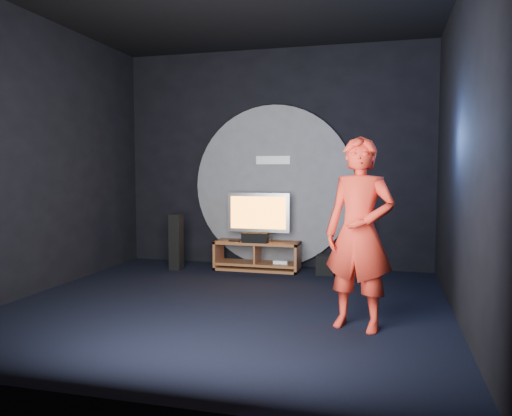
{
  "coord_description": "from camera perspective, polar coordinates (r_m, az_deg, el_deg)",
  "views": [
    {
      "loc": [
        1.77,
        -5.42,
        1.55
      ],
      "look_at": [
        0.07,
        1.05,
        1.05
      ],
      "focal_mm": 35.0,
      "sensor_mm": 36.0,
      "label": 1
    }
  ],
  "objects": [
    {
      "name": "floor",
      "position": [
        5.91,
        -3.31,
        -10.93
      ],
      "size": [
        5.0,
        5.0,
        0.0
      ],
      "primitive_type": "plane",
      "color": "black",
      "rests_on": "ground"
    },
    {
      "name": "back_wall",
      "position": [
        8.12,
        2.13,
        5.68
      ],
      "size": [
        5.0,
        0.04,
        3.5
      ],
      "primitive_type": "cube",
      "color": "black",
      "rests_on": "ground"
    },
    {
      "name": "front_wall",
      "position": [
        3.43,
        -16.63,
        7.43
      ],
      "size": [
        5.0,
        0.04,
        3.5
      ],
      "primitive_type": "cube",
      "color": "black",
      "rests_on": "ground"
    },
    {
      "name": "left_wall",
      "position": [
        6.91,
        -23.61,
        5.57
      ],
      "size": [
        0.04,
        5.0,
        3.5
      ],
      "primitive_type": "cube",
      "color": "black",
      "rests_on": "ground"
    },
    {
      "name": "right_wall",
      "position": [
        5.48,
        22.48,
        6.04
      ],
      "size": [
        0.04,
        5.0,
        3.5
      ],
      "primitive_type": "cube",
      "color": "black",
      "rests_on": "ground"
    },
    {
      "name": "wall_disc_panel",
      "position": [
        8.07,
        2.03,
        2.51
      ],
      "size": [
        2.6,
        0.11,
        2.6
      ],
      "color": "#515156",
      "rests_on": "ground"
    },
    {
      "name": "media_console",
      "position": [
        7.84,
        0.21,
        -5.68
      ],
      "size": [
        1.32,
        0.45,
        0.45
      ],
      "color": "brown",
      "rests_on": "ground"
    },
    {
      "name": "tv",
      "position": [
        7.82,
        0.28,
        -0.77
      ],
      "size": [
        0.99,
        0.22,
        0.75
      ],
      "color": "#B3B3BA",
      "rests_on": "media_console"
    },
    {
      "name": "center_speaker",
      "position": [
        7.65,
        -0.11,
        -3.42
      ],
      "size": [
        0.4,
        0.15,
        0.15
      ],
      "primitive_type": "cube",
      "color": "black",
      "rests_on": "media_console"
    },
    {
      "name": "remote",
      "position": [
        7.78,
        -2.47,
        -3.78
      ],
      "size": [
        0.18,
        0.05,
        0.02
      ],
      "primitive_type": "cube",
      "color": "black",
      "rests_on": "media_console"
    },
    {
      "name": "tower_speaker_left",
      "position": [
        7.93,
        -9.11,
        -3.85
      ],
      "size": [
        0.18,
        0.19,
        0.88
      ],
      "primitive_type": "cube",
      "color": "black",
      "rests_on": "ground"
    },
    {
      "name": "tower_speaker_right",
      "position": [
        7.54,
        11.34,
        -4.29
      ],
      "size": [
        0.18,
        0.19,
        0.88
      ],
      "primitive_type": "cube",
      "color": "black",
      "rests_on": "ground"
    },
    {
      "name": "subwoofer",
      "position": [
        7.58,
        7.96,
        -6.45
      ],
      "size": [
        0.26,
        0.26,
        0.29
      ],
      "primitive_type": "cube",
      "color": "black",
      "rests_on": "ground"
    },
    {
      "name": "player",
      "position": [
        4.95,
        11.74,
        -2.9
      ],
      "size": [
        0.78,
        0.62,
        1.88
      ],
      "primitive_type": "imported",
      "rotation": [
        0.0,
        0.0,
        -0.28
      ],
      "color": "red",
      "rests_on": "ground"
    }
  ]
}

